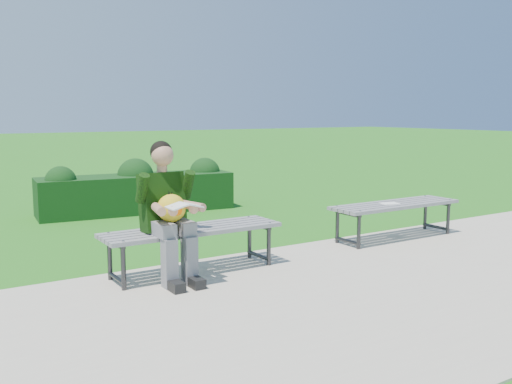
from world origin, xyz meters
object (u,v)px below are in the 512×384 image
object	(u,v)px
hedge	(138,189)
seated_boy	(168,207)
paper_sheet	(390,203)
bench_right	(395,207)
bench_left	(193,233)

from	to	relation	value
hedge	seated_boy	bearing A→B (deg)	-106.81
paper_sheet	hedge	bearing A→B (deg)	117.14
seated_boy	paper_sheet	distance (m)	3.04
bench_right	paper_sheet	distance (m)	0.12
hedge	seated_boy	world-z (taller)	seated_boy
bench_left	seated_boy	xyz separation A→B (m)	(-0.30, -0.10, 0.30)
hedge	paper_sheet	world-z (taller)	hedge
hedge	paper_sheet	bearing A→B (deg)	-62.86
seated_boy	hedge	bearing A→B (deg)	73.19
bench_right	seated_boy	world-z (taller)	seated_boy
bench_left	bench_right	distance (m)	2.83
paper_sheet	bench_right	bearing A→B (deg)	-0.00
paper_sheet	seated_boy	bearing A→B (deg)	-177.71
hedge	bench_left	size ratio (longest dim) A/B	1.74
paper_sheet	bench_left	bearing A→B (deg)	-179.51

